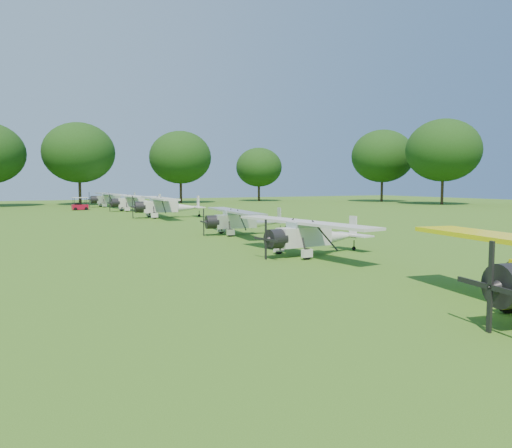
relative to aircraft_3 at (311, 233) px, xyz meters
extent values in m
plane|color=#305916|center=(-0.14, 5.33, -1.09)|extent=(160.00, 160.00, 0.00)
cylinder|color=#301E12|center=(49.29, 36.77, 1.41)|extent=(0.44, 0.44, 4.99)
ellipsoid|color=#19320D|center=(49.29, 36.77, 7.51)|extent=(11.65, 11.65, 9.90)
cylinder|color=#301E12|center=(48.75, 50.30, 1.32)|extent=(0.44, 0.44, 4.81)
ellipsoid|color=#19320D|center=(48.75, 50.30, 7.20)|extent=(11.23, 11.23, 9.55)
cylinder|color=#301E12|center=(30.19, 63.38, 0.76)|extent=(0.44, 0.44, 3.70)
ellipsoid|color=#19320D|center=(30.19, 63.38, 5.28)|extent=(8.63, 8.63, 7.34)
cylinder|color=#301E12|center=(14.13, 61.54, 1.17)|extent=(0.44, 0.44, 4.51)
ellipsoid|color=#19320D|center=(14.13, 61.54, 6.68)|extent=(10.52, 10.52, 8.94)
cylinder|color=#301E12|center=(-2.27, 62.06, 1.28)|extent=(0.44, 0.44, 4.74)
ellipsoid|color=#19320D|center=(-2.27, 62.06, 7.07)|extent=(11.05, 11.05, 9.39)
cube|color=black|center=(-3.30, -12.63, 0.01)|extent=(0.08, 0.13, 2.20)
cylinder|color=black|center=(-1.28, -11.65, -0.77)|extent=(0.65, 0.27, 0.63)
cube|color=silver|center=(-0.44, -0.05, -0.16)|extent=(2.91, 1.14, 0.93)
cone|color=silver|center=(1.94, 0.21, -0.29)|extent=(2.55, 1.06, 0.80)
cube|color=#8CA5B2|center=(-0.53, -0.06, 0.33)|extent=(1.50, 0.96, 0.49)
cylinder|color=black|center=(-2.11, -0.23, -0.16)|extent=(0.89, 1.00, 0.92)
cube|color=black|center=(-2.68, -0.29, -0.16)|extent=(0.06, 0.11, 1.86)
cube|color=silver|center=(-0.53, -0.06, 0.55)|extent=(2.29, 9.47, 0.12)
cube|color=silver|center=(2.82, 0.31, 0.15)|extent=(0.14, 0.49, 1.15)
cube|color=silver|center=(2.73, 0.30, -0.25)|extent=(1.02, 2.55, 0.08)
cylinder|color=black|center=(-1.02, -1.22, -0.82)|extent=(0.54, 0.20, 0.53)
cylinder|color=black|center=(-1.26, 0.98, -0.82)|extent=(0.54, 0.20, 0.53)
cylinder|color=black|center=(2.91, 0.31, -0.98)|extent=(0.22, 0.09, 0.21)
cube|color=silver|center=(0.67, 10.26, -0.17)|extent=(2.87, 1.15, 0.92)
cone|color=silver|center=(3.00, 9.98, -0.30)|extent=(2.52, 1.07, 0.78)
cube|color=#8CA5B2|center=(0.58, 10.27, 0.31)|extent=(1.48, 0.96, 0.48)
cylinder|color=black|center=(-0.98, 10.46, -0.17)|extent=(0.89, 0.99, 0.91)
cube|color=black|center=(-1.54, 10.52, -0.17)|extent=(0.06, 0.11, 1.83)
cube|color=silver|center=(0.58, 10.27, 0.53)|extent=(2.36, 9.33, 0.12)
cube|color=silver|center=(3.87, 9.87, 0.13)|extent=(0.14, 0.49, 1.13)
cube|color=silver|center=(3.78, 9.88, -0.26)|extent=(1.03, 2.51, 0.08)
cylinder|color=black|center=(-0.16, 9.26, -0.83)|extent=(0.54, 0.20, 0.52)
cylinder|color=black|center=(0.10, 11.42, -0.83)|extent=(0.54, 0.20, 0.52)
cylinder|color=black|center=(3.96, 9.86, -0.98)|extent=(0.22, 0.09, 0.21)
cube|color=silver|center=(0.75, 28.38, 0.03)|extent=(3.47, 1.27, 1.12)
cone|color=silver|center=(3.61, 28.16, -0.13)|extent=(3.04, 1.18, 0.96)
cube|color=#8CA5B2|center=(0.64, 28.39, 0.62)|extent=(1.77, 1.11, 0.59)
cylinder|color=black|center=(-1.26, 28.54, 0.03)|extent=(1.04, 1.18, 1.11)
cube|color=black|center=(-1.95, 28.59, 0.03)|extent=(0.07, 0.13, 2.23)
cube|color=silver|center=(0.64, 28.39, 0.88)|extent=(2.41, 11.36, 0.15)
cube|color=silver|center=(4.68, 28.08, 0.40)|extent=(0.15, 0.59, 1.38)
cube|color=silver|center=(4.57, 28.09, -0.08)|extent=(1.13, 3.04, 0.10)
cylinder|color=black|center=(-0.20, 27.12, -0.77)|extent=(0.65, 0.22, 0.64)
cylinder|color=black|center=(0.01, 29.77, -0.77)|extent=(0.65, 0.22, 0.64)
cylinder|color=black|center=(4.78, 28.07, -0.96)|extent=(0.26, 0.10, 0.26)
cube|color=silver|center=(0.86, 41.47, -0.03)|extent=(3.28, 1.14, 1.06)
cone|color=silver|center=(3.59, 41.63, -0.18)|extent=(2.88, 1.07, 0.91)
cube|color=#8CA5B2|center=(0.76, 41.47, 0.53)|extent=(1.67, 1.02, 0.56)
cylinder|color=black|center=(-1.05, 41.37, -0.03)|extent=(0.97, 1.10, 1.05)
cube|color=black|center=(-1.71, 41.33, -0.03)|extent=(0.07, 0.12, 2.12)
cube|color=silver|center=(0.76, 41.47, 0.78)|extent=(2.06, 10.78, 0.14)
cube|color=silver|center=(4.60, 41.68, 0.33)|extent=(0.13, 0.56, 1.31)
cube|color=silver|center=(4.50, 41.68, -0.13)|extent=(1.01, 2.87, 0.09)
cylinder|color=black|center=(0.13, 40.17, -0.78)|extent=(0.61, 0.20, 0.61)
cylinder|color=black|center=(-0.01, 42.69, -0.78)|extent=(0.61, 0.20, 0.61)
cylinder|color=black|center=(4.70, 41.69, -0.97)|extent=(0.25, 0.09, 0.24)
cube|color=silver|center=(0.36, 53.12, 0.00)|extent=(3.34, 1.08, 1.09)
cone|color=silver|center=(3.16, 53.20, -0.15)|extent=(2.93, 1.01, 0.93)
cube|color=#8CA5B2|center=(0.26, 53.12, 0.57)|extent=(1.68, 1.00, 0.57)
cylinder|color=black|center=(-1.60, 53.07, 0.00)|extent=(0.96, 1.10, 1.08)
cube|color=black|center=(-2.28, 53.05, 0.00)|extent=(0.07, 0.13, 2.18)
cube|color=silver|center=(0.26, 53.12, 0.83)|extent=(1.81, 11.02, 0.15)
cube|color=silver|center=(4.20, 53.23, 0.36)|extent=(0.12, 0.57, 1.35)
cube|color=silver|center=(4.09, 53.23, -0.10)|extent=(0.96, 2.92, 0.09)
cylinder|color=black|center=(-0.43, 51.81, -0.78)|extent=(0.63, 0.18, 0.62)
cylinder|color=black|center=(-0.50, 54.40, -0.78)|extent=(0.63, 0.18, 0.62)
cylinder|color=black|center=(4.30, 53.23, -0.96)|extent=(0.25, 0.09, 0.25)
cube|color=#A20B26|center=(-4.45, 46.55, -0.69)|extent=(1.99, 1.17, 0.61)
cube|color=black|center=(-4.71, 46.53, -0.34)|extent=(0.85, 1.01, 0.39)
cube|color=silver|center=(-4.45, 46.55, 0.51)|extent=(1.91, 1.25, 0.07)
cylinder|color=black|center=(-5.07, 45.97, -0.89)|extent=(0.39, 0.15, 0.39)
cylinder|color=black|center=(-5.13, 47.05, -0.89)|extent=(0.39, 0.15, 0.39)
cylinder|color=black|center=(-3.76, 46.05, -0.89)|extent=(0.39, 0.15, 0.39)
cylinder|color=black|center=(-3.82, 47.13, -0.89)|extent=(0.39, 0.15, 0.39)
camera|label=1|loc=(-13.55, -20.41, 2.49)|focal=35.00mm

